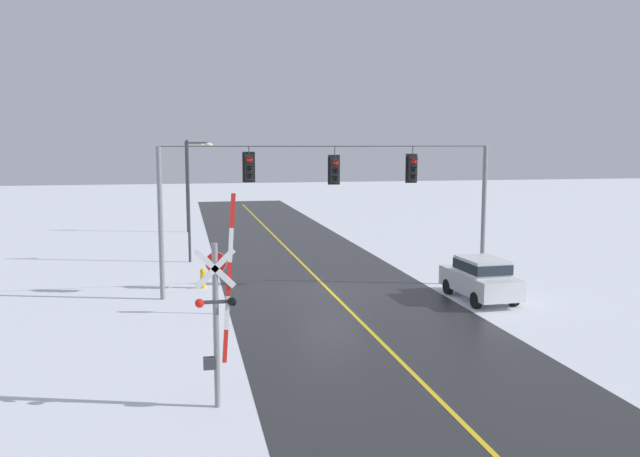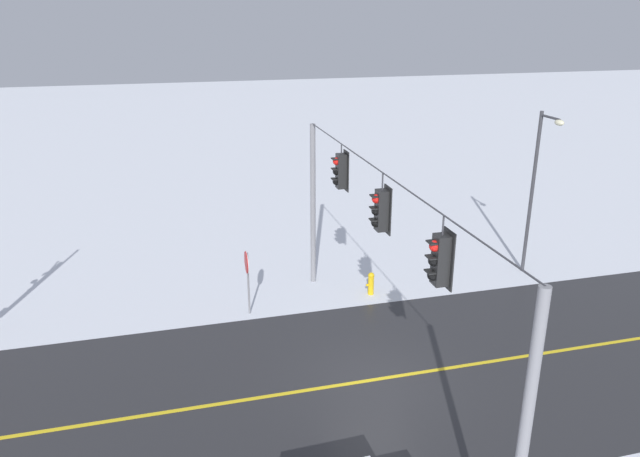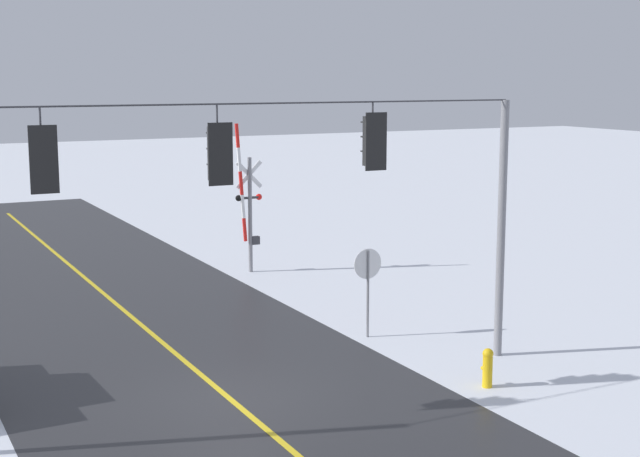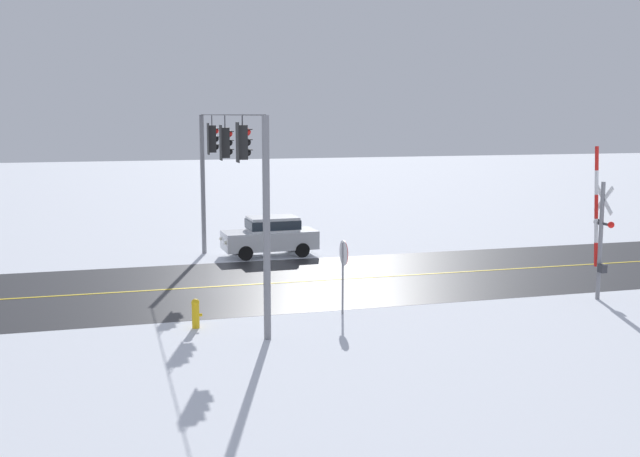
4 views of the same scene
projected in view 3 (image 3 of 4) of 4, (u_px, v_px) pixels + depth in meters
ground_plane at (231, 400)px, 19.54m from camera, size 160.00×160.00×0.00m
signal_span at (224, 201)px, 18.82m from camera, size 14.20×0.47×6.22m
stop_sign at (368, 273)px, 23.98m from camera, size 0.80×0.09×2.35m
railroad_crossing at (249, 205)px, 31.90m from camera, size 1.00×0.31×5.16m
fire_hydrant at (488, 367)px, 20.26m from camera, size 0.24×0.31×0.88m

